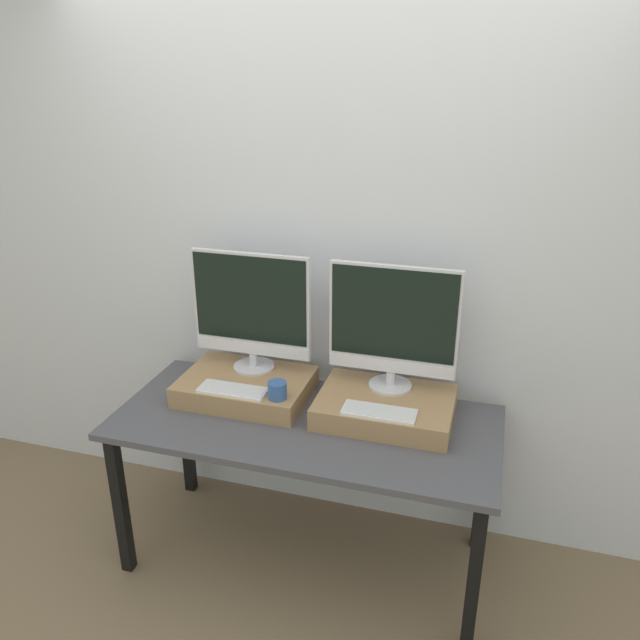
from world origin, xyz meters
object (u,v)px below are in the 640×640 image
(monitor_left, at_px, (251,309))
(keyboard_right, at_px, (379,412))
(monitor_right, at_px, (393,325))
(mug, at_px, (277,390))
(keyboard_left, at_px, (233,390))

(monitor_left, relative_size, keyboard_right, 1.85)
(monitor_right, height_order, keyboard_right, monitor_right)
(monitor_left, xyz_separation_m, mug, (0.21, -0.24, -0.26))
(keyboard_left, bearing_deg, keyboard_right, 0.00)
(mug, relative_size, monitor_right, 0.15)
(keyboard_right, bearing_deg, mug, 180.00)
(keyboard_right, bearing_deg, monitor_left, 159.68)
(monitor_left, height_order, mug, monitor_left)
(monitor_left, distance_m, monitor_right, 0.65)
(mug, height_order, monitor_right, monitor_right)
(monitor_left, height_order, keyboard_right, monitor_left)
(monitor_left, relative_size, monitor_right, 1.00)
(keyboard_left, bearing_deg, mug, 0.00)
(keyboard_left, distance_m, mug, 0.21)
(monitor_left, xyz_separation_m, keyboard_right, (0.65, -0.24, -0.29))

